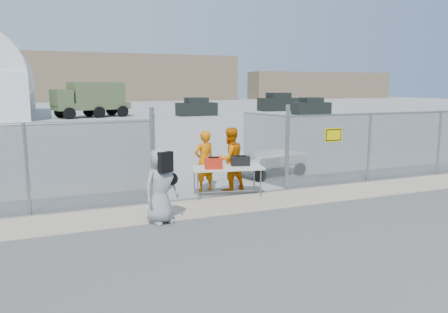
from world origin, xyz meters
name	(u,v)px	position (x,y,z in m)	size (l,w,h in m)	color
ground	(255,214)	(0.00, 0.00, 0.00)	(160.00, 160.00, 0.00)	#434343
tarmac_inside	(91,113)	(0.00, 42.00, 0.01)	(160.00, 80.00, 0.01)	#989995
dirt_strip	(238,204)	(0.00, 1.00, 0.01)	(44.00, 1.60, 0.01)	tan
distant_hills	(99,77)	(5.00, 78.00, 4.50)	(140.00, 6.00, 9.00)	#7F684F
chain_link_fence	(224,156)	(0.00, 2.00, 1.10)	(40.00, 0.20, 2.20)	gray
folding_table	(227,182)	(0.03, 1.85, 0.42)	(1.96, 0.82, 0.83)	silver
orange_bag	(213,163)	(-0.41, 1.75, 0.98)	(0.46, 0.31, 0.29)	red
black_duffel	(240,161)	(0.46, 1.91, 0.96)	(0.52, 0.30, 0.25)	black
security_worker_left	(204,161)	(-0.34, 2.67, 0.89)	(0.65, 0.43, 1.77)	orange
security_worker_right	(230,159)	(0.37, 2.45, 0.93)	(0.90, 0.70, 1.86)	orange
visitor	(161,186)	(-2.23, 0.22, 0.85)	(0.83, 0.54, 1.69)	#969696
utility_trailer	(267,164)	(2.40, 4.02, 0.39)	(3.23, 1.66, 0.78)	silver
military_truck	(91,100)	(-0.53, 34.70, 1.66)	(6.97, 2.57, 3.32)	#506139
parked_vehicle_near	(196,107)	(9.46, 32.89, 0.89)	(3.95, 1.79, 1.79)	black
parked_vehicle_mid	(278,102)	(21.25, 37.28, 1.05)	(4.66, 2.11, 2.11)	black
parked_vehicle_far	(311,106)	(21.14, 30.03, 0.87)	(3.86, 1.75, 1.75)	black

